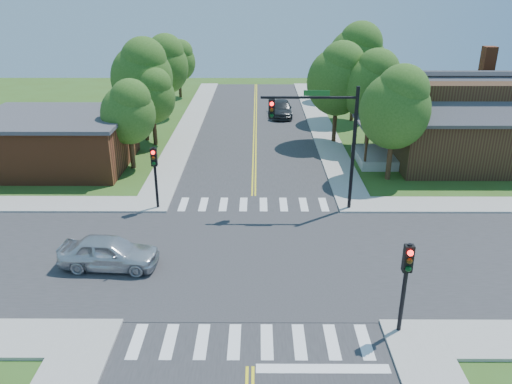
{
  "coord_description": "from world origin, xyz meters",
  "views": [
    {
      "loc": [
        0.25,
        -21.03,
        12.22
      ],
      "look_at": [
        0.16,
        2.96,
        2.2
      ],
      "focal_mm": 35.0,
      "sensor_mm": 36.0,
      "label": 1
    }
  ],
  "objects_px": {
    "car_dgrey": "(281,109)",
    "house_ne": "(464,118)",
    "signal_pole_se": "(406,272)",
    "signal_pole_nw": "(155,167)",
    "signal_mast_ne": "(324,129)",
    "car_silver": "(109,253)"
  },
  "relations": [
    {
      "from": "signal_pole_nw",
      "to": "car_silver",
      "type": "xyz_separation_m",
      "value": [
        -0.99,
        -6.52,
        -1.89
      ]
    },
    {
      "from": "car_silver",
      "to": "signal_pole_nw",
      "type": "bearing_deg",
      "value": -4.44
    },
    {
      "from": "signal_pole_se",
      "to": "house_ne",
      "type": "height_order",
      "value": "house_ne"
    },
    {
      "from": "car_dgrey",
      "to": "signal_pole_se",
      "type": "bearing_deg",
      "value": -84.12
    },
    {
      "from": "signal_mast_ne",
      "to": "car_dgrey",
      "type": "xyz_separation_m",
      "value": [
        -1.32,
        22.28,
        -4.12
      ]
    },
    {
      "from": "signal_mast_ne",
      "to": "car_dgrey",
      "type": "bearing_deg",
      "value": 93.38
    },
    {
      "from": "signal_pole_se",
      "to": "car_silver",
      "type": "height_order",
      "value": "signal_pole_se"
    },
    {
      "from": "car_dgrey",
      "to": "house_ne",
      "type": "bearing_deg",
      "value": -46.69
    },
    {
      "from": "house_ne",
      "to": "car_silver",
      "type": "xyz_separation_m",
      "value": [
        -21.7,
        -15.18,
        -2.55
      ]
    },
    {
      "from": "signal_mast_ne",
      "to": "house_ne",
      "type": "xyz_separation_m",
      "value": [
        11.19,
        8.65,
        -1.52
      ]
    },
    {
      "from": "signal_pole_se",
      "to": "house_ne",
      "type": "distance_m",
      "value": 22.03
    },
    {
      "from": "signal_pole_se",
      "to": "car_dgrey",
      "type": "bearing_deg",
      "value": 95.13
    },
    {
      "from": "signal_pole_nw",
      "to": "signal_pole_se",
      "type": "bearing_deg",
      "value": -45.0
    },
    {
      "from": "signal_pole_nw",
      "to": "car_dgrey",
      "type": "relative_size",
      "value": 0.75
    },
    {
      "from": "signal_mast_ne",
      "to": "house_ne",
      "type": "height_order",
      "value": "signal_mast_ne"
    },
    {
      "from": "house_ne",
      "to": "car_dgrey",
      "type": "relative_size",
      "value": 2.56
    },
    {
      "from": "signal_pole_nw",
      "to": "house_ne",
      "type": "bearing_deg",
      "value": 22.69
    },
    {
      "from": "car_silver",
      "to": "car_dgrey",
      "type": "bearing_deg",
      "value": -13.46
    },
    {
      "from": "house_ne",
      "to": "car_dgrey",
      "type": "xyz_separation_m",
      "value": [
        -12.51,
        13.63,
        -2.59
      ]
    },
    {
      "from": "car_silver",
      "to": "car_dgrey",
      "type": "xyz_separation_m",
      "value": [
        9.19,
        28.81,
        -0.04
      ]
    },
    {
      "from": "signal_pole_se",
      "to": "car_dgrey",
      "type": "distance_m",
      "value": 33.68
    },
    {
      "from": "signal_mast_ne",
      "to": "car_silver",
      "type": "bearing_deg",
      "value": -148.12
    }
  ]
}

